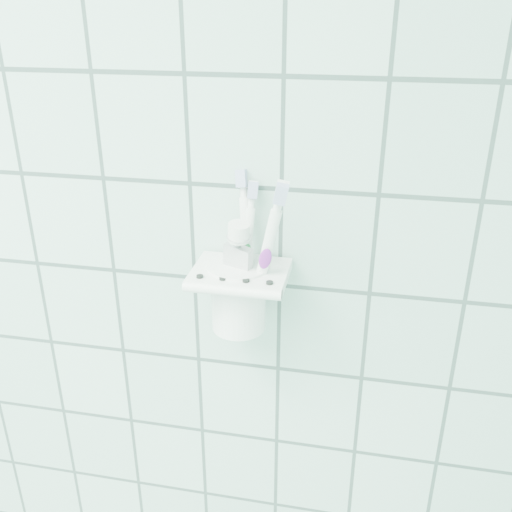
{
  "coord_description": "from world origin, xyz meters",
  "views": [
    {
      "loc": [
        0.81,
        0.53,
        1.6
      ],
      "look_at": [
        0.7,
        1.1,
        1.34
      ],
      "focal_mm": 40.0,
      "sensor_mm": 36.0,
      "label": 1
    }
  ],
  "objects_px": {
    "toothbrush_blue": "(238,260)",
    "cup": "(239,294)",
    "holder_bracket": "(240,275)",
    "toothbrush_orange": "(250,247)",
    "toothpaste_tube": "(235,262)",
    "toothbrush_pink": "(250,253)"
  },
  "relations": [
    {
      "from": "holder_bracket",
      "to": "toothbrush_pink",
      "type": "height_order",
      "value": "toothbrush_pink"
    },
    {
      "from": "holder_bracket",
      "to": "cup",
      "type": "height_order",
      "value": "same"
    },
    {
      "from": "toothbrush_pink",
      "to": "toothbrush_orange",
      "type": "xyz_separation_m",
      "value": [
        -0.0,
        0.0,
        0.01
      ]
    },
    {
      "from": "toothbrush_blue",
      "to": "toothpaste_tube",
      "type": "bearing_deg",
      "value": 101.81
    },
    {
      "from": "toothpaste_tube",
      "to": "toothbrush_pink",
      "type": "bearing_deg",
      "value": -4.43
    },
    {
      "from": "cup",
      "to": "toothbrush_blue",
      "type": "relative_size",
      "value": 0.48
    },
    {
      "from": "toothbrush_orange",
      "to": "toothpaste_tube",
      "type": "relative_size",
      "value": 1.44
    },
    {
      "from": "holder_bracket",
      "to": "cup",
      "type": "bearing_deg",
      "value": 135.16
    },
    {
      "from": "holder_bracket",
      "to": "toothpaste_tube",
      "type": "distance_m",
      "value": 0.02
    },
    {
      "from": "toothbrush_pink",
      "to": "toothpaste_tube",
      "type": "height_order",
      "value": "toothbrush_pink"
    },
    {
      "from": "holder_bracket",
      "to": "cup",
      "type": "xyz_separation_m",
      "value": [
        -0.0,
        0.0,
        -0.03
      ]
    },
    {
      "from": "toothbrush_blue",
      "to": "toothbrush_pink",
      "type": "bearing_deg",
      "value": 19.36
    },
    {
      "from": "toothbrush_pink",
      "to": "toothpaste_tube",
      "type": "bearing_deg",
      "value": 160.57
    },
    {
      "from": "toothbrush_pink",
      "to": "toothbrush_blue",
      "type": "distance_m",
      "value": 0.02
    },
    {
      "from": "toothpaste_tube",
      "to": "holder_bracket",
      "type": "bearing_deg",
      "value": -30.09
    },
    {
      "from": "toothbrush_orange",
      "to": "toothbrush_pink",
      "type": "bearing_deg",
      "value": -75.56
    },
    {
      "from": "holder_bracket",
      "to": "toothbrush_blue",
      "type": "xyz_separation_m",
      "value": [
        -0.0,
        -0.01,
        0.02
      ]
    },
    {
      "from": "toothbrush_blue",
      "to": "cup",
      "type": "bearing_deg",
      "value": 93.25
    },
    {
      "from": "holder_bracket",
      "to": "toothpaste_tube",
      "type": "xyz_separation_m",
      "value": [
        -0.01,
        0.01,
        0.01
      ]
    },
    {
      "from": "cup",
      "to": "toothbrush_orange",
      "type": "height_order",
      "value": "toothbrush_orange"
    },
    {
      "from": "toothbrush_blue",
      "to": "toothpaste_tube",
      "type": "relative_size",
      "value": 1.27
    },
    {
      "from": "cup",
      "to": "toothbrush_orange",
      "type": "distance_m",
      "value": 0.07
    }
  ]
}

